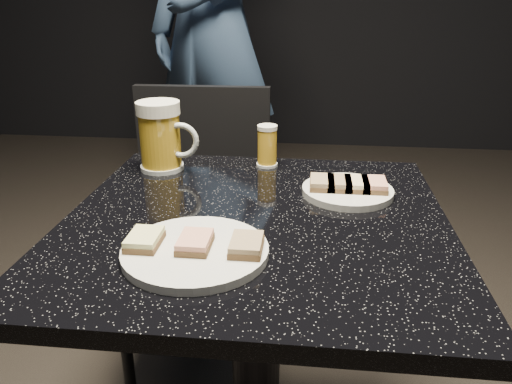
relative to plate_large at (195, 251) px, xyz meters
The scene contains 9 objects.
plate_large is the anchor object (origin of this frame).
plate_small 0.38m from the plate_large, 48.01° to the left, with size 0.18×0.18×0.01m, color silver.
patron 1.67m from the plate_large, 99.54° to the left, with size 0.71×0.47×1.95m, color navy.
table 0.30m from the plate_large, 62.35° to the left, with size 0.70×0.70×0.75m.
beer_mug 0.43m from the plate_large, 112.74° to the left, with size 0.14×0.10×0.16m.
beer_tumbler 0.45m from the plate_large, 80.52° to the left, with size 0.05×0.05×0.10m.
chair 0.72m from the plate_large, 102.76° to the left, with size 0.42×0.42×0.87m.
canapes_on_plate_large 0.02m from the plate_large, ahead, with size 0.21×0.07×0.02m.
canapes_on_plate_small 0.38m from the plate_large, 48.01° to the left, with size 0.15×0.07×0.02m.
Camera 1 is at (0.09, -0.83, 1.14)m, focal length 35.00 mm.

